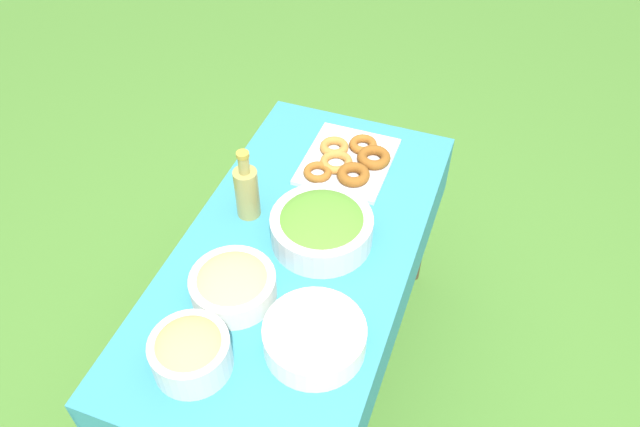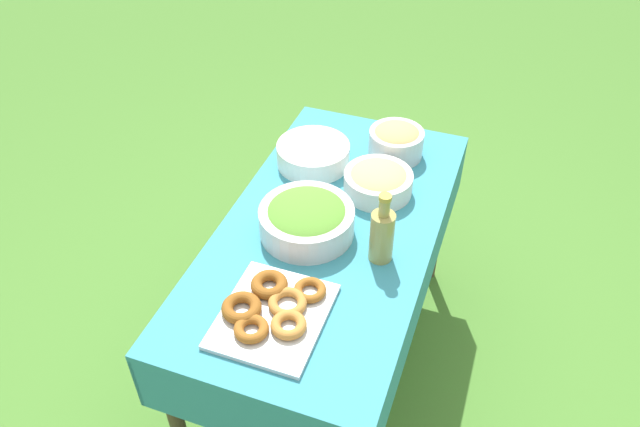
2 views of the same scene
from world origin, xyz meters
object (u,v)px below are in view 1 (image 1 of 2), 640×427
(bread_bowl, at_px, (190,351))
(pasta_bowl, at_px, (233,284))
(donut_platter, at_px, (349,160))
(plate_stack, at_px, (315,338))
(salad_bowl, at_px, (322,226))
(olive_oil_bottle, at_px, (247,191))

(bread_bowl, bearing_deg, pasta_bowl, 179.66)
(donut_platter, distance_m, plate_stack, 0.75)
(donut_platter, distance_m, bread_bowl, 0.91)
(plate_stack, bearing_deg, salad_bowl, -162.88)
(donut_platter, relative_size, olive_oil_bottle, 1.38)
(salad_bowl, height_order, plate_stack, salad_bowl)
(salad_bowl, bearing_deg, olive_oil_bottle, -96.64)
(donut_platter, bearing_deg, olive_oil_bottle, -34.49)
(salad_bowl, bearing_deg, plate_stack, 17.12)
(salad_bowl, distance_m, bread_bowl, 0.56)
(salad_bowl, relative_size, donut_platter, 0.90)
(donut_platter, relative_size, plate_stack, 1.28)
(pasta_bowl, distance_m, olive_oil_bottle, 0.34)
(olive_oil_bottle, distance_m, bread_bowl, 0.57)
(plate_stack, distance_m, bread_bowl, 0.32)
(salad_bowl, xyz_separation_m, olive_oil_bottle, (-0.03, -0.26, 0.04))
(salad_bowl, distance_m, pasta_bowl, 0.33)
(salad_bowl, bearing_deg, pasta_bowl, -29.43)
(salad_bowl, height_order, donut_platter, salad_bowl)
(pasta_bowl, xyz_separation_m, donut_platter, (-0.66, 0.13, -0.03))
(donut_platter, bearing_deg, salad_bowl, 4.93)
(bread_bowl, bearing_deg, plate_stack, 120.13)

